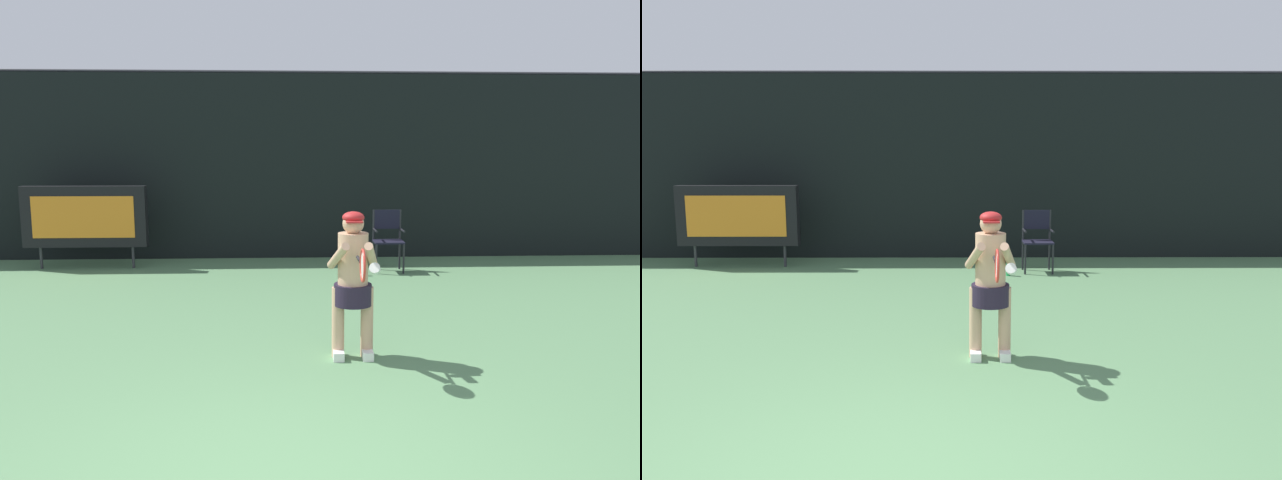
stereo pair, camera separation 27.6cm
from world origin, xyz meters
The scene contains 6 objects.
backdrop_screen centered at (0.00, 8.50, 1.81)m, with size 18.00×0.12×3.66m.
scoreboard centered at (-3.65, 7.52, 0.95)m, with size 2.20×0.21×1.50m.
umpire_chair centered at (1.78, 7.06, 0.62)m, with size 0.52×0.44×1.08m.
water_bottle centered at (1.24, 6.68, 0.12)m, with size 0.07×0.07×0.27m.
tennis_player centered at (0.71, 2.61, 0.84)m, with size 0.53×0.61×1.52m.
tennis_racket centered at (0.73, 2.02, 1.09)m, with size 0.03×0.60×0.31m.
Camera 2 is at (0.37, -3.31, 2.12)m, focal length 33.38 mm.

